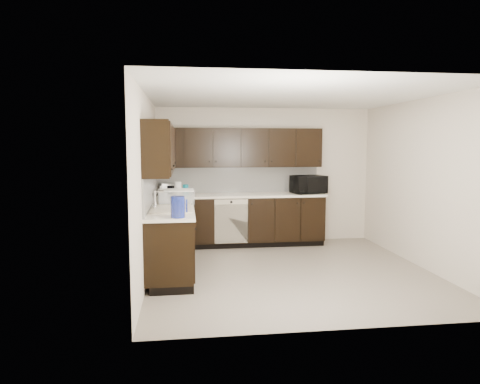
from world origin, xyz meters
name	(u,v)px	position (x,y,z in m)	size (l,w,h in m)	color
floor	(290,271)	(0.00, 0.00, 0.00)	(4.00, 4.00, 0.00)	gray
ceiling	(292,96)	(0.00, 0.00, 2.50)	(4.00, 4.00, 0.00)	white
wall_back	(265,176)	(0.00, 2.00, 1.25)	(4.00, 0.02, 2.50)	beige
wall_left	(147,187)	(-2.00, 0.00, 1.25)	(0.02, 4.00, 2.50)	beige
wall_right	(423,184)	(2.00, 0.00, 1.25)	(0.02, 4.00, 2.50)	beige
wall_front	(343,205)	(0.00, -2.00, 1.25)	(4.00, 0.02, 2.50)	beige
lower_cabinets	(215,230)	(-1.01, 1.11, 0.41)	(3.00, 2.80, 0.90)	black
countertop	(215,200)	(-1.01, 1.11, 0.92)	(3.03, 2.83, 0.04)	white
backsplash	(201,183)	(-1.22, 1.32, 1.18)	(3.00, 2.80, 0.48)	silver
upper_cabinets	(208,148)	(-1.10, 1.20, 1.77)	(3.00, 2.80, 0.70)	black
dishwasher	(231,219)	(-0.70, 1.41, 0.55)	(0.58, 0.04, 0.78)	beige
sink	(171,214)	(-1.68, -0.01, 0.88)	(0.54, 0.82, 0.42)	beige
microwave	(308,184)	(0.75, 1.66, 1.10)	(0.59, 0.40, 0.33)	black
soap_bottle_a	(185,198)	(-1.49, 0.52, 1.03)	(0.08, 0.08, 0.17)	gray
soap_bottle_b	(161,194)	(-1.86, 0.66, 1.07)	(0.10, 0.10, 0.27)	gray
toaster_oven	(170,189)	(-1.75, 1.74, 1.04)	(0.33, 0.25, 0.21)	silver
storage_bin	(176,197)	(-1.63, 0.58, 1.04)	(0.52, 0.38, 0.20)	silver
blue_pitcher	(178,207)	(-1.58, -0.70, 1.07)	(0.17, 0.17, 0.26)	navy
teal_tumbler	(186,191)	(-1.48, 1.35, 1.05)	(0.10, 0.10, 0.22)	#0B6E83
paper_towel_roll	(178,190)	(-1.61, 1.35, 1.07)	(0.12, 0.12, 0.26)	white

